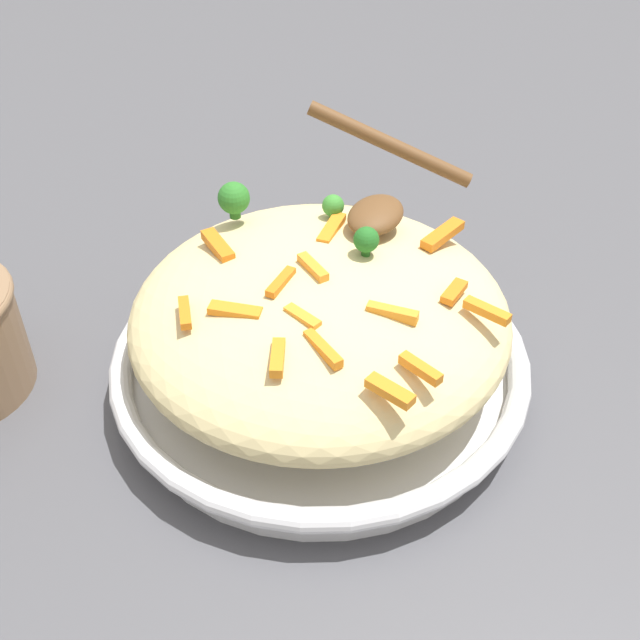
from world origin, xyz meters
name	(u,v)px	position (x,y,z in m)	size (l,w,h in m)	color
ground_plane	(320,383)	(0.00, 0.00, 0.00)	(2.40, 2.40, 0.00)	#4C4C51
serving_bowl	(320,364)	(0.00, 0.00, 0.02)	(0.32, 0.32, 0.04)	silver
pasta_mound	(320,315)	(0.00, 0.00, 0.07)	(0.28, 0.28, 0.08)	#DBC689
carrot_piece_0	(323,349)	(-0.07, -0.04, 0.11)	(0.04, 0.01, 0.01)	orange
carrot_piece_1	(454,292)	(0.03, -0.09, 0.11)	(0.03, 0.01, 0.01)	orange
carrot_piece_2	(420,369)	(-0.06, -0.10, 0.11)	(0.03, 0.01, 0.01)	orange
carrot_piece_3	(219,244)	(0.00, 0.09, 0.11)	(0.04, 0.01, 0.01)	orange
carrot_piece_4	(302,317)	(-0.05, -0.01, 0.11)	(0.03, 0.01, 0.01)	orange
carrot_piece_5	(235,311)	(-0.06, 0.03, 0.11)	(0.04, 0.01, 0.01)	orange
carrot_piece_6	(487,311)	(0.02, -0.12, 0.11)	(0.03, 0.01, 0.01)	orange
carrot_piece_7	(368,230)	(0.07, -0.01, 0.11)	(0.04, 0.01, 0.01)	orange
carrot_piece_8	(314,266)	(0.00, 0.01, 0.11)	(0.03, 0.01, 0.01)	orange
carrot_piece_9	(390,391)	(-0.08, -0.09, 0.11)	(0.03, 0.01, 0.01)	orange
carrot_piece_10	(332,229)	(0.06, 0.02, 0.11)	(0.04, 0.01, 0.01)	orange
carrot_piece_11	(185,313)	(-0.08, 0.06, 0.11)	(0.03, 0.01, 0.01)	orange
carrot_piece_12	(281,282)	(-0.02, 0.02, 0.11)	(0.03, 0.01, 0.01)	orange
carrot_piece_13	(392,313)	(-0.02, -0.06, 0.11)	(0.04, 0.01, 0.01)	orange
carrot_piece_14	(278,358)	(-0.09, -0.01, 0.11)	(0.03, 0.01, 0.01)	orange
carrot_piece_15	(443,234)	(0.09, -0.06, 0.11)	(0.04, 0.01, 0.01)	orange
broccoli_floret_0	(234,199)	(0.04, 0.10, 0.12)	(0.03, 0.03, 0.03)	#296820
broccoli_floret_1	(366,240)	(0.04, -0.02, 0.12)	(0.02, 0.02, 0.02)	#205B1C
broccoli_floret_2	(333,206)	(0.08, 0.03, 0.11)	(0.02, 0.02, 0.02)	#377928
serving_spoon	(381,190)	(0.10, 0.00, 0.13)	(0.12, 0.14, 0.07)	brown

